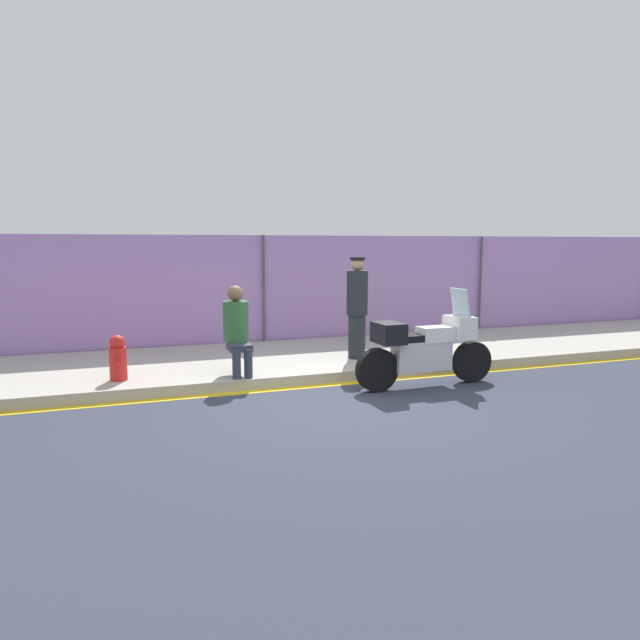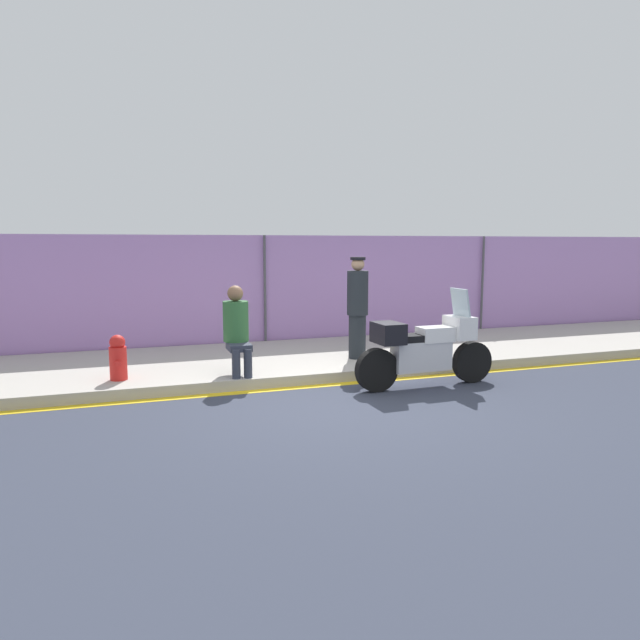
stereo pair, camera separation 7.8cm
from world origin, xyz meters
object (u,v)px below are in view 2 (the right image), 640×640
(motorcycle, at_px, (425,348))
(fire_hydrant, at_px, (118,358))
(person_seated_on_curb, at_px, (237,325))
(officer_standing, at_px, (357,307))

(motorcycle, height_order, fire_hydrant, motorcycle)
(person_seated_on_curb, bearing_deg, officer_standing, 12.11)
(officer_standing, xyz_separation_m, fire_hydrant, (-3.88, -0.34, -0.57))
(motorcycle, bearing_deg, fire_hydrant, 162.33)
(motorcycle, xyz_separation_m, officer_standing, (-0.42, 1.58, 0.47))
(person_seated_on_curb, distance_m, fire_hydrant, 1.77)
(fire_hydrant, bearing_deg, person_seated_on_curb, -4.31)
(officer_standing, height_order, person_seated_on_curb, officer_standing)
(person_seated_on_curb, bearing_deg, motorcycle, -23.30)
(person_seated_on_curb, height_order, fire_hydrant, person_seated_on_curb)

